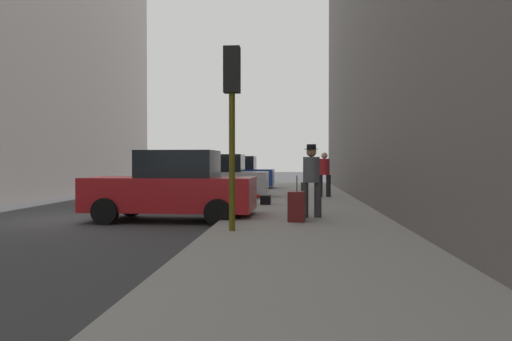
{
  "coord_description": "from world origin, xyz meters",
  "views": [
    {
      "loc": [
        5.69,
        -12.61,
        1.51
      ],
      "look_at": [
        4.22,
        7.21,
        1.15
      ],
      "focal_mm": 35.0,
      "sensor_mm": 36.0,
      "label": 1
    }
  ],
  "objects_px": {
    "parked_silver_sedan": "(215,178)",
    "fire_hydrant": "(253,194)",
    "pedestrian_with_beanie": "(311,177)",
    "duffel_bag": "(266,200)",
    "pedestrian_in_red_jacket": "(324,172)",
    "rolling_suitcase": "(297,206)",
    "traffic_light": "(232,98)",
    "parked_blue_sedan": "(234,174)",
    "parked_red_hatchback": "(173,188)"
  },
  "relations": [
    {
      "from": "fire_hydrant",
      "to": "parked_silver_sedan",
      "type": "bearing_deg",
      "value": 114.46
    },
    {
      "from": "parked_blue_sedan",
      "to": "rolling_suitcase",
      "type": "height_order",
      "value": "parked_blue_sedan"
    },
    {
      "from": "parked_silver_sedan",
      "to": "traffic_light",
      "type": "bearing_deg",
      "value": -79.13
    },
    {
      "from": "traffic_light",
      "to": "pedestrian_in_red_jacket",
      "type": "bearing_deg",
      "value": 75.97
    },
    {
      "from": "fire_hydrant",
      "to": "pedestrian_with_beanie",
      "type": "relative_size",
      "value": 0.4
    },
    {
      "from": "parked_silver_sedan",
      "to": "duffel_bag",
      "type": "bearing_deg",
      "value": -58.43
    },
    {
      "from": "rolling_suitcase",
      "to": "duffel_bag",
      "type": "bearing_deg",
      "value": 102.18
    },
    {
      "from": "fire_hydrant",
      "to": "pedestrian_with_beanie",
      "type": "xyz_separation_m",
      "value": [
        1.69,
        -3.22,
        0.64
      ]
    },
    {
      "from": "parked_blue_sedan",
      "to": "fire_hydrant",
      "type": "height_order",
      "value": "parked_blue_sedan"
    },
    {
      "from": "parked_blue_sedan",
      "to": "pedestrian_with_beanie",
      "type": "xyz_separation_m",
      "value": [
        3.49,
        -13.46,
        0.29
      ]
    },
    {
      "from": "parked_blue_sedan",
      "to": "pedestrian_in_red_jacket",
      "type": "height_order",
      "value": "pedestrian_in_red_jacket"
    },
    {
      "from": "pedestrian_with_beanie",
      "to": "parked_silver_sedan",
      "type": "bearing_deg",
      "value": 115.9
    },
    {
      "from": "pedestrian_with_beanie",
      "to": "duffel_bag",
      "type": "relative_size",
      "value": 4.04
    },
    {
      "from": "parked_blue_sedan",
      "to": "pedestrian_in_red_jacket",
      "type": "relative_size",
      "value": 2.47
    },
    {
      "from": "duffel_bag",
      "to": "pedestrian_in_red_jacket",
      "type": "bearing_deg",
      "value": 59.38
    },
    {
      "from": "traffic_light",
      "to": "rolling_suitcase",
      "type": "height_order",
      "value": "traffic_light"
    },
    {
      "from": "duffel_bag",
      "to": "fire_hydrant",
      "type": "bearing_deg",
      "value": -131.9
    },
    {
      "from": "pedestrian_with_beanie",
      "to": "pedestrian_in_red_jacket",
      "type": "bearing_deg",
      "value": 83.9
    },
    {
      "from": "parked_red_hatchback",
      "to": "pedestrian_in_red_jacket",
      "type": "distance_m",
      "value": 8.07
    },
    {
      "from": "rolling_suitcase",
      "to": "duffel_bag",
      "type": "relative_size",
      "value": 2.36
    },
    {
      "from": "parked_red_hatchback",
      "to": "pedestrian_in_red_jacket",
      "type": "relative_size",
      "value": 2.48
    },
    {
      "from": "fire_hydrant",
      "to": "pedestrian_in_red_jacket",
      "type": "distance_m",
      "value": 4.67
    },
    {
      "from": "traffic_light",
      "to": "duffel_bag",
      "type": "height_order",
      "value": "traffic_light"
    },
    {
      "from": "parked_blue_sedan",
      "to": "rolling_suitcase",
      "type": "xyz_separation_m",
      "value": [
        3.13,
        -14.25,
        -0.36
      ]
    },
    {
      "from": "pedestrian_with_beanie",
      "to": "rolling_suitcase",
      "type": "distance_m",
      "value": 1.08
    },
    {
      "from": "parked_silver_sedan",
      "to": "fire_hydrant",
      "type": "height_order",
      "value": "parked_silver_sedan"
    },
    {
      "from": "pedestrian_with_beanie",
      "to": "pedestrian_in_red_jacket",
      "type": "relative_size",
      "value": 1.04
    },
    {
      "from": "duffel_bag",
      "to": "parked_red_hatchback",
      "type": "bearing_deg",
      "value": -123.05
    },
    {
      "from": "parked_red_hatchback",
      "to": "duffel_bag",
      "type": "xyz_separation_m",
      "value": [
        2.18,
        3.35,
        -0.56
      ]
    },
    {
      "from": "traffic_light",
      "to": "pedestrian_in_red_jacket",
      "type": "distance_m",
      "value": 10.04
    },
    {
      "from": "parked_silver_sedan",
      "to": "pedestrian_in_red_jacket",
      "type": "distance_m",
      "value": 4.26
    },
    {
      "from": "parked_blue_sedan",
      "to": "duffel_bag",
      "type": "bearing_deg",
      "value": -77.49
    },
    {
      "from": "parked_silver_sedan",
      "to": "pedestrian_in_red_jacket",
      "type": "xyz_separation_m",
      "value": [
        4.25,
        -0.04,
        0.26
      ]
    },
    {
      "from": "parked_blue_sedan",
      "to": "pedestrian_in_red_jacket",
      "type": "bearing_deg",
      "value": -56.03
    },
    {
      "from": "rolling_suitcase",
      "to": "pedestrian_in_red_jacket",
      "type": "bearing_deg",
      "value": 81.97
    },
    {
      "from": "traffic_light",
      "to": "rolling_suitcase",
      "type": "xyz_separation_m",
      "value": [
        1.28,
        1.67,
        -2.27
      ]
    },
    {
      "from": "parked_silver_sedan",
      "to": "rolling_suitcase",
      "type": "relative_size",
      "value": 4.05
    },
    {
      "from": "parked_blue_sedan",
      "to": "parked_red_hatchback",
      "type": "bearing_deg",
      "value": -90.0
    },
    {
      "from": "traffic_light",
      "to": "parked_silver_sedan",
      "type": "bearing_deg",
      "value": 100.87
    },
    {
      "from": "rolling_suitcase",
      "to": "parked_silver_sedan",
      "type": "bearing_deg",
      "value": 111.46
    },
    {
      "from": "fire_hydrant",
      "to": "rolling_suitcase",
      "type": "distance_m",
      "value": 4.22
    },
    {
      "from": "pedestrian_in_red_jacket",
      "to": "rolling_suitcase",
      "type": "distance_m",
      "value": 8.03
    },
    {
      "from": "pedestrian_with_beanie",
      "to": "pedestrian_in_red_jacket",
      "type": "distance_m",
      "value": 7.19
    },
    {
      "from": "parked_red_hatchback",
      "to": "traffic_light",
      "type": "relative_size",
      "value": 1.18
    },
    {
      "from": "pedestrian_with_beanie",
      "to": "rolling_suitcase",
      "type": "height_order",
      "value": "pedestrian_with_beanie"
    },
    {
      "from": "parked_red_hatchback",
      "to": "parked_blue_sedan",
      "type": "distance_m",
      "value": 13.17
    },
    {
      "from": "rolling_suitcase",
      "to": "duffel_bag",
      "type": "height_order",
      "value": "rolling_suitcase"
    },
    {
      "from": "pedestrian_with_beanie",
      "to": "duffel_bag",
      "type": "height_order",
      "value": "pedestrian_with_beanie"
    },
    {
      "from": "parked_silver_sedan",
      "to": "duffel_bag",
      "type": "distance_m",
      "value": 4.2
    },
    {
      "from": "fire_hydrant",
      "to": "pedestrian_in_red_jacket",
      "type": "bearing_deg",
      "value": 58.02
    }
  ]
}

